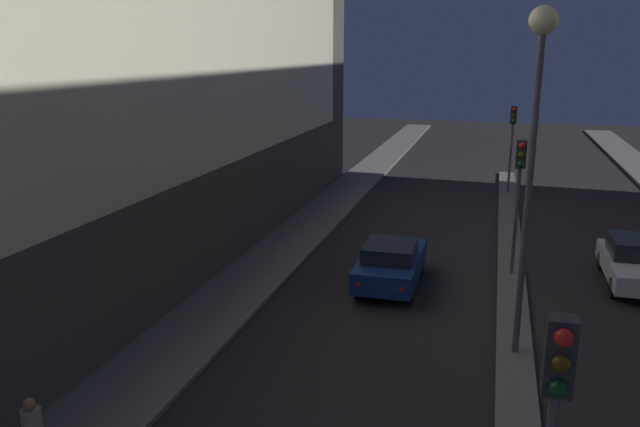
# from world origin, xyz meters

# --- Properties ---
(median_strip) EXTENTS (0.89, 35.35, 0.13)m
(median_strip) POSITION_xyz_m (0.00, 18.67, 0.07)
(median_strip) COLOR #66605B
(median_strip) RESTS_ON ground
(traffic_light_near) EXTENTS (0.32, 0.42, 4.47)m
(traffic_light_near) POSITION_xyz_m (0.00, 3.64, 3.42)
(traffic_light_near) COLOR #4C4C51
(traffic_light_near) RESTS_ON median_strip
(traffic_light_mid) EXTENTS (0.32, 0.42, 4.47)m
(traffic_light_mid) POSITION_xyz_m (0.00, 17.70, 3.42)
(traffic_light_mid) COLOR #4C4C51
(traffic_light_mid) RESTS_ON median_strip
(traffic_light_far) EXTENTS (0.32, 0.42, 4.47)m
(traffic_light_far) POSITION_xyz_m (0.00, 30.66, 3.42)
(traffic_light_far) COLOR #4C4C51
(traffic_light_far) RESTS_ON median_strip
(street_lamp) EXTENTS (0.64, 0.64, 8.17)m
(street_lamp) POSITION_xyz_m (0.00, 11.92, 6.25)
(street_lamp) COLOR #4C4C51
(street_lamp) RESTS_ON median_strip
(car_left_lane) EXTENTS (1.82, 4.16, 1.49)m
(car_left_lane) POSITION_xyz_m (-3.78, 15.89, 0.76)
(car_left_lane) COLOR navy
(car_left_lane) RESTS_ON ground
(car_right_lane) EXTENTS (1.80, 4.10, 1.50)m
(car_right_lane) POSITION_xyz_m (3.78, 18.05, 0.75)
(car_right_lane) COLOR silver
(car_right_lane) RESTS_ON ground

